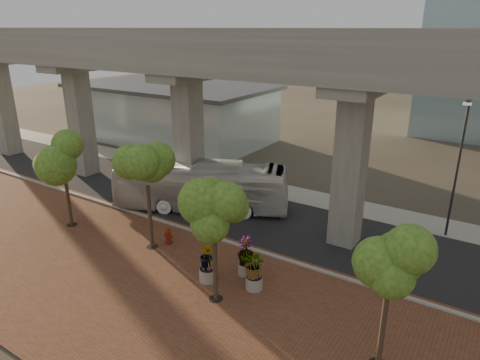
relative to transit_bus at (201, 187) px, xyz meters
The scene contains 18 objects.
ground 4.88m from the transit_bus, 15.88° to the right, with size 160.00×160.00×0.00m, color #343026.
brick_plaza 10.38m from the transit_bus, 64.60° to the right, with size 70.00×13.00×0.06m, color brown.
asphalt_road 4.77m from the transit_bus, ahead, with size 90.00×8.00×0.04m, color black.
curb_strip 5.71m from the transit_bus, 36.50° to the right, with size 70.00×0.25×0.16m, color #99978E.
far_sidewalk 7.82m from the transit_bus, 54.90° to the left, with size 90.00×3.00×0.06m, color #99978E.
transit_viaduct 7.13m from the transit_bus, ahead, with size 72.00×5.60×12.40m.
station_pavilion 21.53m from the transit_bus, 136.62° to the left, with size 23.00×13.00×6.30m.
transit_bus is the anchor object (origin of this frame).
fire_hydrant 5.65m from the transit_bus, 73.65° to the right, with size 0.51×0.46×1.02m.
planter_front 10.66m from the transit_bus, 38.01° to the right, with size 1.90×1.90×2.09m.
planter_right 9.22m from the transit_bus, 37.67° to the right, with size 2.00×2.00×2.14m.
planter_left 9.41m from the transit_bus, 50.31° to the right, with size 2.00×2.00×2.20m.
street_tree_far_west 9.31m from the transit_bus, 129.13° to the right, with size 3.78×3.78×6.30m.
street_tree_near_west 6.99m from the transit_bus, 80.52° to the right, with size 3.15×3.15×6.25m.
street_tree_near_east 11.47m from the transit_bus, 48.75° to the right, with size 3.45×3.45×6.31m.
street_tree_far_east 17.48m from the transit_bus, 28.86° to the right, with size 3.17×3.17×6.02m.
streetlamp_west 8.85m from the transit_bus, 138.38° to the left, with size 0.36×1.05×7.23m.
streetlamp_east 16.62m from the transit_bus, 17.62° to the left, with size 0.43×1.25×8.64m.
Camera 1 is at (13.40, -21.13, 12.45)m, focal length 32.00 mm.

